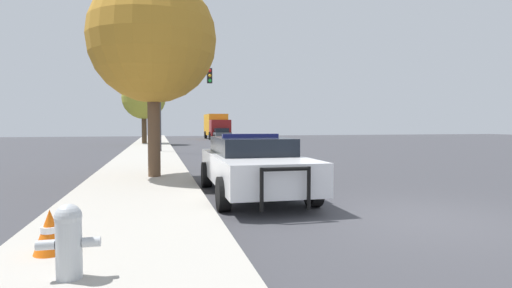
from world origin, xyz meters
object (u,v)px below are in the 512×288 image
object	(u,v)px
tree_sidewalk_near	(153,40)
tree_sidewalk_far	(144,98)
police_car	(252,164)
traffic_cone	(50,231)
fire_hydrant	(69,239)
box_truck	(217,126)
traffic_light	(181,91)
car_background_distant	(220,134)

from	to	relation	value
tree_sidewalk_near	tree_sidewalk_far	bearing A→B (deg)	92.45
tree_sidewalk_far	police_car	bearing A→B (deg)	-82.79
police_car	traffic_cone	size ratio (longest dim) A/B	9.57
fire_hydrant	tree_sidewalk_near	world-z (taller)	tree_sidewalk_near
police_car	tree_sidewalk_near	world-z (taller)	tree_sidewalk_near
police_car	box_truck	bearing A→B (deg)	-96.28
traffic_light	tree_sidewalk_near	size ratio (longest dim) A/B	0.85
car_background_distant	fire_hydrant	bearing A→B (deg)	-104.55
traffic_light	car_background_distant	size ratio (longest dim) A/B	1.25
fire_hydrant	car_background_distant	distance (m)	40.85
tree_sidewalk_near	box_truck	bearing A→B (deg)	78.69
box_truck	fire_hydrant	bearing A→B (deg)	78.91
car_background_distant	traffic_cone	size ratio (longest dim) A/B	7.61
fire_hydrant	car_background_distant	xyz separation A→B (m)	(7.74, 40.11, 0.17)
fire_hydrant	tree_sidewalk_near	distance (m)	8.94
traffic_light	traffic_cone	bearing A→B (deg)	-98.00
traffic_light	car_background_distant	bearing A→B (deg)	74.86
traffic_cone	car_background_distant	bearing A→B (deg)	78.28
tree_sidewalk_near	tree_sidewalk_far	xyz separation A→B (m)	(-0.97, 22.63, -0.26)
police_car	tree_sidewalk_far	bearing A→B (deg)	-82.04
fire_hydrant	tree_sidewalk_far	size ratio (longest dim) A/B	0.13
police_car	car_background_distant	world-z (taller)	police_car
fire_hydrant	traffic_light	size ratio (longest dim) A/B	0.15
fire_hydrant	car_background_distant	bearing A→B (deg)	79.07
box_truck	traffic_cone	xyz separation A→B (m)	(-8.20, -42.29, -1.20)
traffic_light	box_truck	distance (m)	24.02
fire_hydrant	box_truck	world-z (taller)	box_truck
fire_hydrant	tree_sidewalk_near	bearing A→B (deg)	84.42
tree_sidewalk_near	police_car	bearing A→B (deg)	-54.12
tree_sidewalk_far	traffic_cone	world-z (taller)	tree_sidewalk_far
fire_hydrant	tree_sidewalk_far	bearing A→B (deg)	90.33
tree_sidewalk_far	traffic_cone	xyz separation A→B (m)	(-0.22, -29.83, -3.57)
car_background_distant	box_truck	xyz separation A→B (m)	(0.07, 3.09, 0.90)
tree_sidewalk_near	car_background_distant	bearing A→B (deg)	77.75
traffic_light	traffic_cone	xyz separation A→B (m)	(-2.67, -19.02, -3.32)
police_car	car_background_distant	bearing A→B (deg)	-96.78
box_truck	car_background_distant	bearing A→B (deg)	87.94
car_background_distant	box_truck	bearing A→B (deg)	85.16
fire_hydrant	car_background_distant	world-z (taller)	car_background_distant
police_car	box_truck	size ratio (longest dim) A/B	0.79
traffic_light	tree_sidewalk_far	xyz separation A→B (m)	(-2.46, 10.81, 0.25)
car_background_distant	tree_sidewalk_near	distance (m)	32.95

